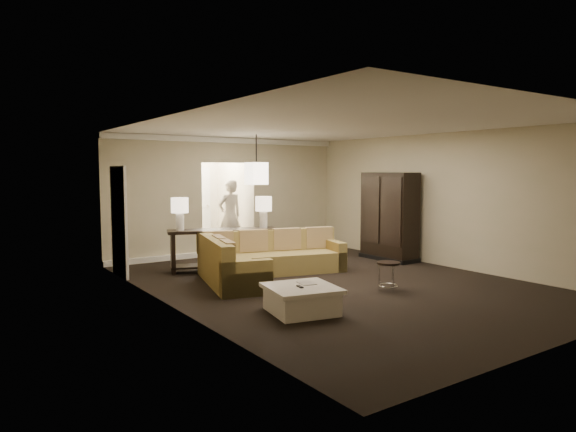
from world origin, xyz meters
TOP-DOWN VIEW (x-y plane):
  - ground at (0.00, 0.00)m, footprint 8.00×8.00m
  - wall_back at (0.00, 4.00)m, footprint 6.00×0.04m
  - wall_front at (0.00, -4.00)m, footprint 6.00×0.04m
  - wall_left at (-3.00, 0.00)m, footprint 0.04×8.00m
  - wall_right at (3.00, 0.00)m, footprint 0.04×8.00m
  - ceiling at (0.00, 0.00)m, footprint 6.00×8.00m
  - crown_molding at (0.00, 3.95)m, footprint 6.00×0.10m
  - baseboard at (0.00, 3.95)m, footprint 6.00×0.10m
  - side_door at (-2.97, 2.80)m, footprint 0.05×0.90m
  - foyer at (0.00, 5.34)m, footprint 1.44×2.02m
  - sectional_sofa at (-0.81, 1.20)m, footprint 3.27×2.40m
  - coffee_table at (-1.60, -1.20)m, footprint 1.12×1.12m
  - console_table at (-1.09, 2.20)m, footprint 2.22×1.16m
  - armoire at (2.60, 1.24)m, footprint 0.59×1.37m
  - drink_table at (0.38, -0.94)m, footprint 0.39×0.39m
  - table_lamp_left at (-1.89, 2.47)m, footprint 0.34×0.34m
  - table_lamp_right at (-0.29, 1.94)m, footprint 0.34×0.34m
  - pendant_light at (0.00, 2.70)m, footprint 0.38×0.38m
  - person at (0.19, 4.30)m, footprint 0.76×0.55m

SIDE VIEW (x-z plane):
  - ground at x=0.00m, z-range 0.00..0.00m
  - baseboard at x=0.00m, z-range 0.00..0.12m
  - coffee_table at x=-1.60m, z-range 0.00..0.39m
  - sectional_sofa at x=-0.81m, z-range -0.09..0.76m
  - drink_table at x=0.38m, z-range 0.11..0.59m
  - console_table at x=-1.09m, z-range 0.08..0.92m
  - armoire at x=2.60m, z-range -0.04..1.93m
  - person at x=0.19m, z-range 0.00..1.98m
  - side_door at x=-2.97m, z-range 0.00..2.10m
  - table_lamp_left at x=-1.89m, z-range 0.95..1.59m
  - table_lamp_right at x=-0.29m, z-range 0.95..1.59m
  - foyer at x=0.00m, z-range -0.10..2.70m
  - wall_back at x=0.00m, z-range 0.00..2.80m
  - wall_front at x=0.00m, z-range 0.00..2.80m
  - wall_left at x=-3.00m, z-range 0.00..2.80m
  - wall_right at x=3.00m, z-range 0.00..2.80m
  - pendant_light at x=0.00m, z-range 1.41..2.50m
  - crown_molding at x=0.00m, z-range 2.67..2.79m
  - ceiling at x=0.00m, z-range 2.79..2.81m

